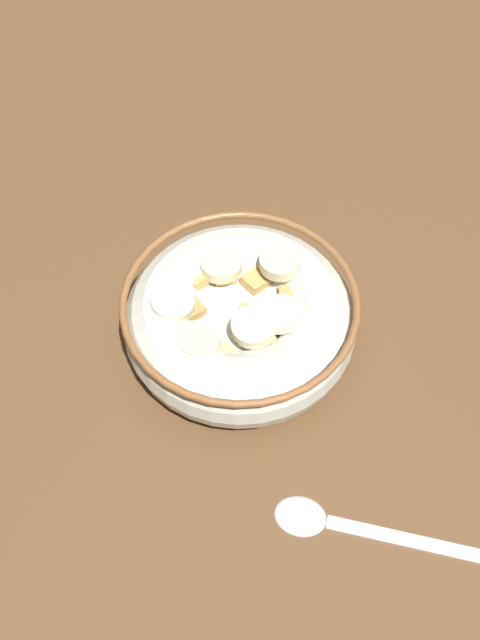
% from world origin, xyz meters
% --- Properties ---
extents(ground_plane, '(1.32, 1.32, 0.02)m').
position_xyz_m(ground_plane, '(0.00, 0.00, -0.01)').
color(ground_plane, brown).
extents(cereal_bowl, '(0.19, 0.19, 0.07)m').
position_xyz_m(cereal_bowl, '(0.00, -0.00, 0.03)').
color(cereal_bowl, beige).
rests_on(cereal_bowl, ground_plane).
extents(spoon, '(0.05, 0.17, 0.01)m').
position_xyz_m(spoon, '(0.12, 0.13, 0.00)').
color(spoon, silver).
rests_on(spoon, ground_plane).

